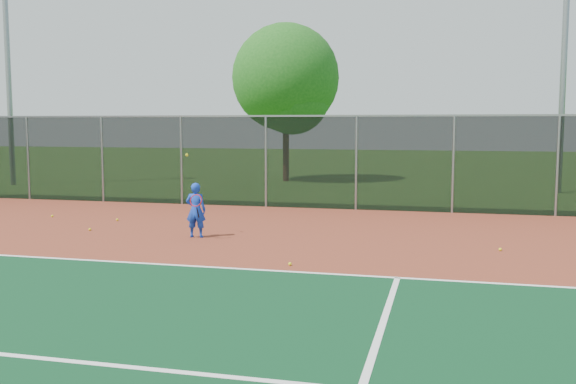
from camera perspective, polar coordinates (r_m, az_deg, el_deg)
name	(u,v)px	position (r m, az deg, el deg)	size (l,w,h in m)	color
ground	(238,321)	(9.24, -4.46, -11.37)	(120.00, 120.00, 0.00)	#2C5A19
court_apron	(275,286)	(11.08, -1.17, -8.33)	(30.00, 20.00, 0.02)	brown
fence_back	(356,162)	(20.58, 6.09, 2.70)	(30.00, 0.06, 3.03)	black
tennis_player	(196,210)	(15.67, -8.20, -1.58)	(0.59, 0.60, 2.03)	blue
practice_ball_0	(290,264)	(12.53, 0.18, -6.41)	(0.07, 0.07, 0.07)	yellow
practice_ball_1	(500,249)	(14.69, 18.35, -4.87)	(0.07, 0.07, 0.07)	yellow
practice_ball_2	(90,229)	(17.33, -17.20, -3.19)	(0.07, 0.07, 0.07)	yellow
practice_ball_3	(117,220)	(18.84, -14.94, -2.40)	(0.07, 0.07, 0.07)	yellow
practice_ball_5	(52,216)	(20.17, -20.22, -2.02)	(0.07, 0.07, 0.07)	yellow
floodlight_nw	(7,37)	(31.76, -23.73, 12.48)	(0.90, 0.40, 11.62)	gray
floodlight_n	(565,26)	(28.10, 23.44, 13.40)	(0.90, 0.40, 11.62)	gray
tree_back_left	(287,82)	(30.94, -0.05, 9.72)	(5.13, 5.13, 7.53)	#3B2115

